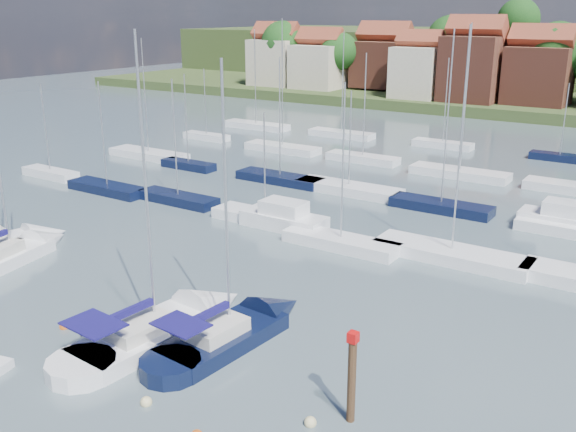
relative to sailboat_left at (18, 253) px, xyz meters
The scene contains 12 objects.
ground 39.56m from the sailboat_left, 64.23° to the left, with size 260.00×260.00×0.00m, color #415259.
sailboat_left is the anchor object (origin of this frame).
sailboat_centre 16.54m from the sailboat_left, ahead, with size 4.29×12.87×17.14m.
sailboat_navy 19.89m from the sailboat_left, ahead, with size 3.94×11.54×15.71m.
sailboat_far 2.57m from the sailboat_left, 159.72° to the left, with size 4.69×10.17×13.12m.
timber_piling 28.53m from the sailboat_left, ahead, with size 0.40×0.40×6.41m.
buoy_c 12.40m from the sailboat_left, 24.04° to the right, with size 0.54×0.54×0.54m, color #D85914.
buoy_d 21.64m from the sailboat_left, 20.83° to the right, with size 0.53×0.53×0.53m, color beige.
buoy_e 18.90m from the sailboat_left, ahead, with size 0.44×0.44×0.44m, color #D85914.
buoy_f 27.46m from the sailboat_left, 10.42° to the right, with size 0.53×0.53×0.53m, color beige.
buoy_h 2.79m from the sailboat_left, 115.02° to the left, with size 0.51×0.51×0.51m, color beige.
marina_field 36.22m from the sailboat_left, 58.16° to the left, with size 79.62×41.41×15.93m.
Camera 1 is at (21.62, -20.16, 16.48)m, focal length 40.00 mm.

